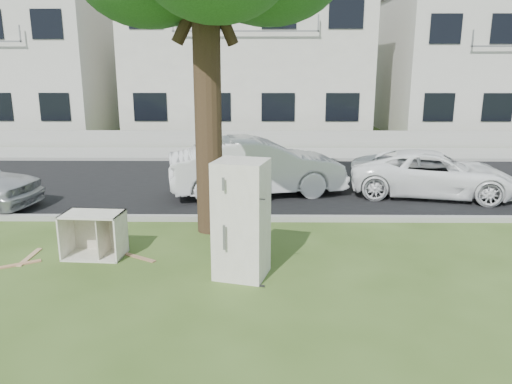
{
  "coord_description": "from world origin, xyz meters",
  "views": [
    {
      "loc": [
        0.66,
        -8.14,
        3.38
      ],
      "look_at": [
        0.57,
        0.6,
        1.14
      ],
      "focal_mm": 35.0,
      "sensor_mm": 36.0,
      "label": 1
    }
  ],
  "objects_px": {
    "cabinet": "(94,235)",
    "fridge": "(241,219)",
    "car_right": "(433,174)",
    "car_center": "(257,167)"
  },
  "relations": [
    {
      "from": "fridge",
      "to": "car_right",
      "type": "distance_m",
      "value": 7.13
    },
    {
      "from": "car_right",
      "to": "car_center",
      "type": "bearing_deg",
      "value": 100.71
    },
    {
      "from": "fridge",
      "to": "car_right",
      "type": "xyz_separation_m",
      "value": [
        4.84,
        5.22,
        -0.37
      ]
    },
    {
      "from": "cabinet",
      "to": "car_center",
      "type": "distance_m",
      "value": 5.34
    },
    {
      "from": "cabinet",
      "to": "fridge",
      "type": "bearing_deg",
      "value": -12.38
    },
    {
      "from": "fridge",
      "to": "car_right",
      "type": "height_order",
      "value": "fridge"
    },
    {
      "from": "fridge",
      "to": "car_right",
      "type": "bearing_deg",
      "value": 62.36
    },
    {
      "from": "fridge",
      "to": "cabinet",
      "type": "height_order",
      "value": "fridge"
    },
    {
      "from": "fridge",
      "to": "cabinet",
      "type": "distance_m",
      "value": 2.87
    },
    {
      "from": "car_center",
      "to": "fridge",
      "type": "bearing_deg",
      "value": 165.92
    }
  ]
}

